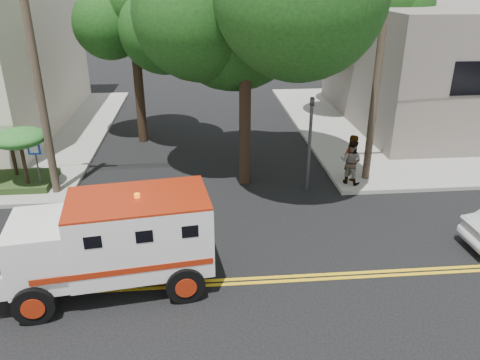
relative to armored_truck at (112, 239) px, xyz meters
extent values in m
plane|color=black|center=(2.51, -0.09, -1.44)|extent=(100.00, 100.00, 0.00)
cube|color=gray|center=(16.01, 13.41, -1.37)|extent=(17.00, 17.00, 0.15)
cube|color=slate|center=(17.51, 13.91, 1.71)|extent=(14.00, 12.00, 6.00)
cylinder|color=#382D23|center=(-3.09, 5.91, 3.06)|extent=(0.28, 0.28, 9.00)
cylinder|color=#382D23|center=(8.81, 6.11, 3.06)|extent=(0.28, 0.28, 9.00)
cylinder|color=black|center=(4.01, 6.41, 2.06)|extent=(0.44, 0.44, 7.00)
cylinder|color=black|center=(-0.49, 11.91, 1.36)|extent=(0.44, 0.44, 5.60)
sphere|color=#103C12|center=(-0.49, 11.91, 4.16)|extent=(3.92, 3.92, 3.92)
sphere|color=#103C12|center=(0.35, 11.35, 4.58)|extent=(3.36, 3.36, 3.36)
cylinder|color=black|center=(11.01, 15.91, 1.53)|extent=(0.44, 0.44, 5.95)
sphere|color=#103C12|center=(11.01, 15.91, 4.51)|extent=(4.20, 4.20, 4.20)
cylinder|color=#3F3F42|center=(6.31, 5.51, 0.36)|extent=(0.12, 0.12, 3.60)
imported|color=#3F3F42|center=(6.31, 5.51, 1.71)|extent=(0.15, 0.18, 0.90)
cylinder|color=#3F3F42|center=(-3.69, 6.11, -0.44)|extent=(0.06, 0.06, 2.00)
cube|color=#0C33A5|center=(-3.69, 6.05, 0.36)|extent=(0.45, 0.03, 0.45)
cube|color=#1E3314|center=(-4.99, 6.71, -1.17)|extent=(3.20, 2.00, 0.24)
cylinder|color=black|center=(-4.89, 7.11, -0.37)|extent=(0.14, 0.14, 1.36)
ellipsoid|color=#18501D|center=(-4.89, 7.11, 0.39)|extent=(1.55, 1.55, 0.54)
cylinder|color=black|center=(-4.19, 6.21, -0.21)|extent=(0.14, 0.14, 1.68)
ellipsoid|color=#18501D|center=(-4.19, 6.21, 0.73)|extent=(1.91, 1.91, 0.66)
cube|color=silver|center=(0.72, 0.10, 0.11)|extent=(3.70, 2.49, 1.86)
cube|color=silver|center=(-1.66, -0.22, -0.07)|extent=(1.67, 2.12, 1.51)
cube|color=black|center=(-2.34, -0.32, 0.33)|extent=(0.25, 1.50, 0.62)
cube|color=silver|center=(-2.58, -0.35, -0.51)|extent=(1.03, 1.86, 0.62)
cube|color=maroon|center=(0.72, 0.10, 1.07)|extent=(3.70, 2.49, 0.05)
cylinder|color=black|center=(-1.70, -1.23, -0.96)|extent=(1.00, 0.41, 0.98)
cylinder|color=black|center=(-1.97, 0.74, -0.96)|extent=(1.00, 0.41, 0.98)
cylinder|color=black|center=(1.82, -0.76, -0.96)|extent=(1.00, 0.41, 0.98)
cylinder|color=black|center=(1.55, 1.21, -0.96)|extent=(1.00, 0.41, 0.98)
imported|color=gray|center=(8.01, 5.78, -0.33)|extent=(0.84, 0.79, 1.92)
imported|color=gray|center=(8.01, 5.71, -0.42)|extent=(1.07, 1.04, 1.74)
camera|label=1|loc=(2.31, -10.44, 6.11)|focal=35.00mm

